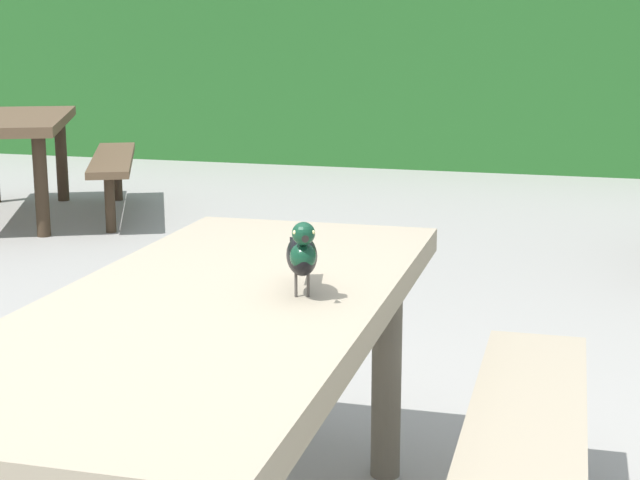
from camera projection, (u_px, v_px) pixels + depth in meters
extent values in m
cube|color=#235B23|center=(523.00, 75.00, 9.98)|extent=(28.00, 2.04, 1.78)
cube|color=gray|center=(217.00, 310.00, 2.23)|extent=(0.80, 1.82, 0.07)
cylinder|color=#635B4C|center=(220.00, 356.00, 3.04)|extent=(0.09, 0.09, 0.67)
cylinder|color=#635B4C|center=(387.00, 371.00, 2.90)|extent=(0.09, 0.09, 0.67)
cylinder|color=#635B4C|center=(88.00, 392.00, 3.12)|extent=(0.07, 0.07, 0.39)
cube|color=gray|center=(521.00, 461.00, 2.11)|extent=(0.32, 1.72, 0.05)
cylinder|color=#635B4C|center=(531.00, 438.00, 2.77)|extent=(0.07, 0.07, 0.39)
ellipsoid|color=black|center=(302.00, 255.00, 2.20)|extent=(0.12, 0.17, 0.09)
ellipsoid|color=#0F3823|center=(303.00, 257.00, 2.16)|extent=(0.08, 0.08, 0.06)
sphere|color=#0F3823|center=(303.00, 234.00, 2.13)|extent=(0.05, 0.05, 0.05)
sphere|color=#EAE08C|center=(313.00, 232.00, 2.12)|extent=(0.01, 0.01, 0.01)
sphere|color=#EAE08C|center=(295.00, 233.00, 2.11)|extent=(0.01, 0.01, 0.01)
cone|color=black|center=(305.00, 237.00, 2.09)|extent=(0.03, 0.03, 0.02)
cube|color=black|center=(298.00, 249.00, 2.32)|extent=(0.07, 0.11, 0.04)
cylinder|color=#47423D|center=(308.00, 285.00, 2.21)|extent=(0.01, 0.01, 0.05)
cylinder|color=#47423D|center=(296.00, 285.00, 2.20)|extent=(0.01, 0.01, 0.05)
cube|color=brown|center=(11.00, 121.00, 6.90)|extent=(1.46, 1.95, 0.07)
cylinder|color=#382B1D|center=(41.00, 186.00, 6.35)|extent=(0.09, 0.09, 0.67)
cylinder|color=#382B1D|center=(62.00, 159.00, 7.70)|extent=(0.09, 0.09, 0.67)
cube|color=brown|center=(113.00, 159.00, 7.07)|extent=(0.99, 1.66, 0.05)
cylinder|color=#382B1D|center=(110.00, 204.00, 6.50)|extent=(0.07, 0.07, 0.39)
cylinder|color=#382B1D|center=(118.00, 176.00, 7.74)|extent=(0.07, 0.07, 0.39)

